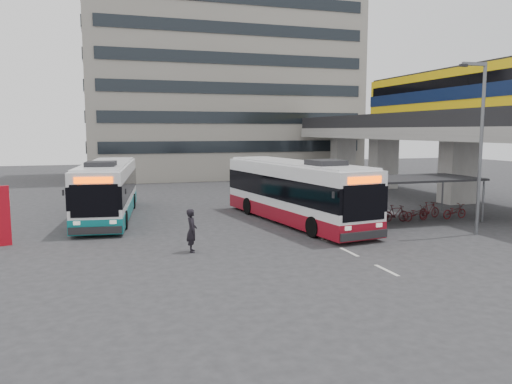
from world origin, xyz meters
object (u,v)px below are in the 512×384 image
object	(u,v)px
bus_teal	(108,190)
pedestrian	(192,231)
bus_main	(295,192)
lamp_post	(479,138)

from	to	relation	value
bus_teal	pedestrian	xyz separation A→B (m)	(3.32, -10.10, -0.72)
bus_main	bus_teal	distance (m)	11.31
pedestrian	bus_teal	bearing A→B (deg)	25.46
pedestrian	lamp_post	bearing A→B (deg)	-85.25
pedestrian	bus_main	bearing A→B (deg)	-45.11
bus_teal	lamp_post	world-z (taller)	lamp_post
lamp_post	bus_teal	bearing A→B (deg)	151.59
bus_teal	lamp_post	distance (m)	20.99
bus_main	bus_teal	bearing A→B (deg)	146.65
bus_main	lamp_post	size ratio (longest dim) A/B	1.51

